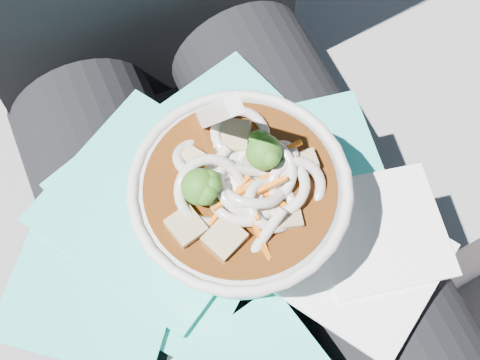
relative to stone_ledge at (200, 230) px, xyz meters
name	(u,v)px	position (x,y,z in m)	size (l,w,h in m)	color
ground	(240,350)	(0.00, -0.15, -0.22)	(20.00, 20.00, 0.00)	slate
stone_ledge	(200,230)	(0.00, 0.00, 0.00)	(1.00, 0.50, 0.44)	slate
lap	(240,250)	(0.00, -0.15, 0.30)	(0.35, 0.48, 0.16)	black
person_body	(204,165)	(0.00, -0.06, 0.33)	(0.34, 0.94, 0.99)	black
plastic_bag	(189,219)	(-0.04, -0.13, 0.39)	(0.40, 0.39, 0.02)	#31CEBF
napkins	(368,251)	(0.09, -0.23, 0.40)	(0.18, 0.18, 0.01)	white
udon_bowl	(240,204)	(-0.01, -0.16, 0.46)	(0.18, 0.18, 0.21)	silver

